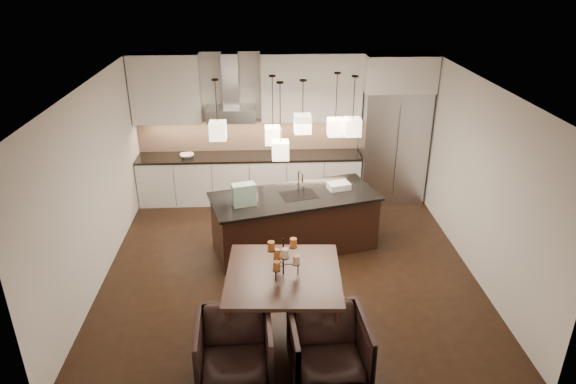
{
  "coord_description": "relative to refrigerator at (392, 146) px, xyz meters",
  "views": [
    {
      "loc": [
        -0.36,
        -6.76,
        4.32
      ],
      "look_at": [
        0.0,
        0.2,
        1.15
      ],
      "focal_mm": 32.0,
      "sensor_mm": 36.0,
      "label": 1
    }
  ],
  "objects": [
    {
      "name": "candle_b",
      "position": [
        -2.31,
        -3.74,
        -0.05
      ],
      "size": [
        0.09,
        0.09,
        0.11
      ],
      "primitive_type": "cylinder",
      "rotation": [
        0.0,
        0.0,
        -0.05
      ],
      "color": "orange",
      "rests_on": "candelabra"
    },
    {
      "name": "hood_chimney",
      "position": [
        -3.03,
        0.21,
        1.24
      ],
      "size": [
        0.3,
        0.28,
        0.96
      ],
      "primitive_type": "cube",
      "color": "#B7B7BA",
      "rests_on": "hood_canopy"
    },
    {
      "name": "fridge_panel",
      "position": [
        0.0,
        0.0,
        1.4
      ],
      "size": [
        1.26,
        0.72,
        0.65
      ],
      "primitive_type": "cube",
      "color": "silver",
      "rests_on": "refrigerator"
    },
    {
      "name": "candle_a",
      "position": [
        -2.09,
        -3.88,
        -0.05
      ],
      "size": [
        0.09,
        0.09,
        0.11
      ],
      "primitive_type": "cylinder",
      "rotation": [
        0.0,
        0.0,
        -0.05
      ],
      "color": "beige",
      "rests_on": "candelabra"
    },
    {
      "name": "fruit_bowl",
      "position": [
        -3.89,
        0.0,
        -0.12
      ],
      "size": [
        0.3,
        0.3,
        0.06
      ],
      "primitive_type": "imported",
      "rotation": [
        0.0,
        0.0,
        0.19
      ],
      "color": "silver",
      "rests_on": "countertop"
    },
    {
      "name": "lower_cabinets",
      "position": [
        -2.73,
        0.05,
        -0.64
      ],
      "size": [
        4.21,
        0.62,
        0.88
      ],
      "primitive_type": "cube",
      "color": "silver",
      "rests_on": "floor"
    },
    {
      "name": "pendant_e",
      "position": [
        -1.12,
        -1.83,
        0.96
      ],
      "size": [
        0.24,
        0.24,
        0.26
      ],
      "primitive_type": "cube",
      "color": "beige",
      "rests_on": "ceiling"
    },
    {
      "name": "tote_bag",
      "position": [
        -2.76,
        -2.13,
        0.02
      ],
      "size": [
        0.38,
        0.26,
        0.34
      ],
      "primitive_type": "cube",
      "rotation": [
        0.0,
        0.0,
        0.26
      ],
      "color": "#216146",
      "rests_on": "island_top"
    },
    {
      "name": "ceiling",
      "position": [
        -2.1,
        -2.38,
        1.73
      ],
      "size": [
        5.5,
        5.5,
        0.02
      ],
      "primitive_type": "cube",
      "color": "white",
      "rests_on": "wall_back"
    },
    {
      "name": "island_body",
      "position": [
        -1.98,
        -1.82,
        -0.63
      ],
      "size": [
        2.7,
        1.63,
        0.89
      ],
      "primitive_type": "cube",
      "rotation": [
        0.0,
        0.0,
        0.26
      ],
      "color": "black",
      "rests_on": "floor"
    },
    {
      "name": "armchair_left",
      "position": [
        -2.82,
        -4.68,
        -0.69
      ],
      "size": [
        0.86,
        0.89,
        0.78
      ],
      "primitive_type": "imported",
      "rotation": [
        0.0,
        0.0,
        0.04
      ],
      "color": "black",
      "rests_on": "floor"
    },
    {
      "name": "pendant_d",
      "position": [
        -1.34,
        -1.59,
        0.89
      ],
      "size": [
        0.24,
        0.24,
        0.26
      ],
      "primitive_type": "cube",
      "color": "beige",
      "rests_on": "ceiling"
    },
    {
      "name": "hood_canopy",
      "position": [
        -3.03,
        0.1,
        0.65
      ],
      "size": [
        0.9,
        0.52,
        0.24
      ],
      "primitive_type": "cube",
      "color": "#B7B7BA",
      "rests_on": "wall_back"
    },
    {
      "name": "pendant_f",
      "position": [
        -2.21,
        -2.18,
        0.74
      ],
      "size": [
        0.24,
        0.24,
        0.26
      ],
      "primitive_type": "cube",
      "color": "beige",
      "rests_on": "ceiling"
    },
    {
      "name": "wall_left",
      "position": [
        -4.86,
        -2.38,
        0.32
      ],
      "size": [
        0.02,
        5.5,
        2.8
      ],
      "primitive_type": "cube",
      "color": "silver",
      "rests_on": "ground"
    },
    {
      "name": "candle_f",
      "position": [
        -2.23,
        -4.02,
        0.13
      ],
      "size": [
        0.09,
        0.09,
        0.11
      ],
      "primitive_type": "cylinder",
      "rotation": [
        0.0,
        0.0,
        -0.05
      ],
      "color": "beige",
      "rests_on": "candelabra"
    },
    {
      "name": "armchair_right",
      "position": [
        -1.78,
        -4.73,
        -0.68
      ],
      "size": [
        0.9,
        0.92,
        0.79
      ],
      "primitive_type": "imported",
      "rotation": [
        0.0,
        0.0,
        0.06
      ],
      "color": "black",
      "rests_on": "floor"
    },
    {
      "name": "pendant_c",
      "position": [
        -1.88,
        -2.06,
        1.09
      ],
      "size": [
        0.24,
        0.24,
        0.26
      ],
      "primitive_type": "cube",
      "color": "beige",
      "rests_on": "ceiling"
    },
    {
      "name": "food_container",
      "position": [
        -1.25,
        -1.6,
        -0.1
      ],
      "size": [
        0.39,
        0.32,
        0.1
      ],
      "primitive_type": "cube",
      "rotation": [
        0.0,
        0.0,
        0.26
      ],
      "color": "silver",
      "rests_on": "island_top"
    },
    {
      "name": "wall_back",
      "position": [
        -2.1,
        0.38,
        0.32
      ],
      "size": [
        5.5,
        0.02,
        2.8
      ],
      "primitive_type": "cube",
      "color": "silver",
      "rests_on": "ground"
    },
    {
      "name": "refrigerator",
      "position": [
        0.0,
        0.0,
        0.0
      ],
      "size": [
        1.2,
        0.72,
        2.15
      ],
      "primitive_type": "cube",
      "color": "#B7B7BA",
      "rests_on": "floor"
    },
    {
      "name": "wall_right",
      "position": [
        0.66,
        -2.38,
        0.32
      ],
      "size": [
        0.02,
        5.5,
        2.8
      ],
      "primitive_type": "cube",
      "color": "silver",
      "rests_on": "ground"
    },
    {
      "name": "candle_e",
      "position": [
        -2.39,
        -3.85,
        0.13
      ],
      "size": [
        0.09,
        0.09,
        0.11
      ],
      "primitive_type": "cylinder",
      "rotation": [
        0.0,
        0.0,
        -0.05
      ],
      "color": "#A65C28",
      "rests_on": "candelabra"
    },
    {
      "name": "pendant_b",
      "position": [
        -2.31,
        -1.75,
        0.83
      ],
      "size": [
        0.24,
        0.24,
        0.26
      ],
      "primitive_type": "cube",
      "color": "beige",
      "rests_on": "ceiling"
    },
    {
      "name": "faucet",
      "position": [
        -1.91,
        -1.7,
        0.05
      ],
      "size": [
        0.16,
        0.26,
        0.38
      ],
      "primitive_type": null,
      "rotation": [
        0.0,
        0.0,
        0.26
      ],
      "color": "silver",
      "rests_on": "island_top"
    },
    {
      "name": "countertop",
      "position": [
        -2.73,
        0.05,
        -0.17
      ],
      "size": [
        4.21,
        0.66,
        0.04
      ],
      "primitive_type": "cube",
      "color": "black",
      "rests_on": "lower_cabinets"
    },
    {
      "name": "upper_cab_left",
      "position": [
        -4.2,
        0.19,
        1.1
      ],
      "size": [
        1.25,
        0.35,
        1.25
      ],
      "primitive_type": "cube",
      "color": "silver",
      "rests_on": "wall_back"
    },
    {
      "name": "backsplash",
      "position": [
        -2.73,
        0.35,
        0.16
      ],
      "size": [
        4.21,
        0.02,
        0.63
      ],
      "primitive_type": "cube",
      "color": "#D8AC8C",
      "rests_on": "countertop"
    },
    {
      "name": "pendant_a",
      "position": [
        -3.11,
        -1.95,
        0.98
      ],
      "size": [
        0.24,
        0.24,
        0.26
      ],
      "primitive_type": "cube",
      "color": "beige",
      "rests_on": "ceiling"
    },
    {
      "name": "island_top",
      "position": [
        -1.98,
        -1.82,
        -0.17
      ],
      "size": [
        2.8,
        1.73,
        0.04
      ],
      "primitive_type": "cube",
      "rotation": [
        0.0,
        0.0,
        0.26
      ],
      "color": "black",
      "rests_on": "island_body"
    },
    {
      "name": "wall_front",
      "position": [
        -2.1,
        -5.14,
        0.32
      ],
      "size": [
        5.5,
        0.02,
        2.8
      ],
      "primitive_type": "cube",
      "color": "silver",
      "rests_on": "ground"
    },
    {
      "name": "upper_cab_right",
      "position": [
        -1.55,
        0.19,
        1.1
      ],
      "size": [
        1.85,
        0.35,
        1.25
      ],
      "primitive_type": "cube",
      "color": "silver",
      "rests_on": "wall_back"
    },
    {
      "name": "candelabra",
      "position": [
        -2.24,
        -3.88,
        0.0
      ],
      "size": [
        0.42,
        0.42,
        0.49
      ],
      "primitive_type": null,
      "rotation": [
        0.0,
        0.0,
        -0.05
      ],
      "color": "black",
      "rests_on": "dining_table"
    },
    {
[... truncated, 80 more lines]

